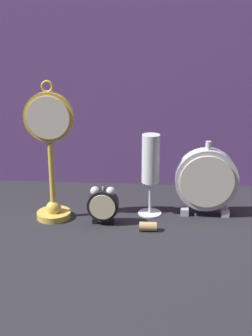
{
  "coord_description": "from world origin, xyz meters",
  "views": [
    {
      "loc": [
        0.07,
        -1.02,
        0.5
      ],
      "look_at": [
        0.0,
        0.08,
        0.13
      ],
      "focal_mm": 50.0,
      "sensor_mm": 36.0,
      "label": 1
    }
  ],
  "objects": [
    {
      "name": "mantel_clock_silver",
      "position": [
        0.2,
        0.1,
        0.1
      ],
      "size": [
        0.16,
        0.04,
        0.2
      ],
      "color": "silver",
      "rests_on": "ground_plane"
    },
    {
      "name": "ground_plane",
      "position": [
        0.0,
        0.0,
        0.0
      ],
      "size": [
        4.0,
        4.0,
        0.0
      ],
      "primitive_type": "plane",
      "color": "#232328"
    },
    {
      "name": "fabric_backdrop_drape",
      "position": [
        0.0,
        0.33,
        0.38
      ],
      "size": [
        1.38,
        0.01,
        0.75
      ],
      "primitive_type": "cube",
      "color": "#6B478E",
      "rests_on": "ground_plane"
    },
    {
      "name": "champagne_flute",
      "position": [
        0.06,
        0.1,
        0.13
      ],
      "size": [
        0.06,
        0.06,
        0.21
      ],
      "color": "silver",
      "rests_on": "ground_plane"
    },
    {
      "name": "alarm_clock_twin_bell",
      "position": [
        -0.05,
        0.03,
        0.05
      ],
      "size": [
        0.08,
        0.03,
        0.1
      ],
      "color": "black",
      "rests_on": "ground_plane"
    },
    {
      "name": "pocket_watch_on_stand",
      "position": [
        -0.18,
        0.06,
        0.17
      ],
      "size": [
        0.12,
        0.09,
        0.35
      ],
      "color": "gold",
      "rests_on": "ground_plane"
    },
    {
      "name": "wine_cork",
      "position": [
        0.06,
        -0.0,
        0.01
      ],
      "size": [
        0.04,
        0.02,
        0.02
      ],
      "primitive_type": "cylinder",
      "rotation": [
        0.0,
        1.57,
        0.0
      ],
      "color": "tan",
      "rests_on": "ground_plane"
    }
  ]
}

